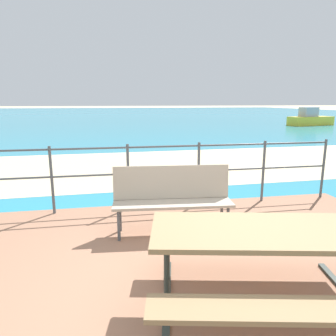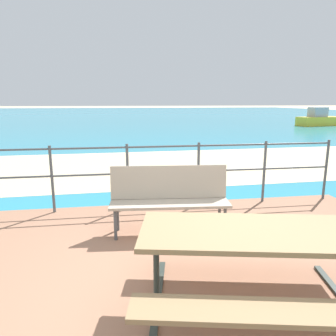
{
  "view_description": "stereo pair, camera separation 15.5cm",
  "coord_description": "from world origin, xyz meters",
  "views": [
    {
      "loc": [
        -0.84,
        -2.48,
        1.8
      ],
      "look_at": [
        0.11,
        2.67,
        0.67
      ],
      "focal_mm": 33.04,
      "sensor_mm": 36.0,
      "label": 1
    },
    {
      "loc": [
        -0.69,
        -2.51,
        1.8
      ],
      "look_at": [
        0.11,
        2.67,
        0.67
      ],
      "focal_mm": 33.04,
      "sensor_mm": 36.0,
      "label": 2
    }
  ],
  "objects": [
    {
      "name": "beach_strip",
      "position": [
        0.0,
        6.06,
        0.01
      ],
      "size": [
        54.12,
        6.46,
        0.01
      ],
      "primitive_type": "cube",
      "rotation": [
        0.0,
        0.0,
        0.03
      ],
      "color": "beige",
      "rests_on": "ground"
    },
    {
      "name": "patio_paving",
      "position": [
        0.0,
        0.0,
        0.03
      ],
      "size": [
        6.4,
        5.2,
        0.06
      ],
      "primitive_type": "cube",
      "color": "#996B51",
      "rests_on": "ground"
    },
    {
      "name": "picnic_table",
      "position": [
        0.38,
        -0.37,
        0.65
      ],
      "size": [
        2.15,
        1.85,
        0.75
      ],
      "rotation": [
        0.0,
        0.0,
        -0.2
      ],
      "color": "#8C704C",
      "rests_on": "patio_paving"
    },
    {
      "name": "boat_mid",
      "position": [
        14.13,
        18.77,
        0.47
      ],
      "size": [
        4.1,
        1.79,
        1.36
      ],
      "rotation": [
        0.0,
        0.0,
        0.18
      ],
      "color": "yellow",
      "rests_on": "sea_water"
    },
    {
      "name": "park_bench",
      "position": [
        -0.06,
        1.41,
        0.59
      ],
      "size": [
        1.6,
        0.55,
        0.89
      ],
      "rotation": [
        0.0,
        0.0,
        -0.09
      ],
      "color": "tan",
      "rests_on": "patio_paving"
    },
    {
      "name": "sea_water",
      "position": [
        0.0,
        40.0,
        0.01
      ],
      "size": [
        90.0,
        90.0,
        0.01
      ],
      "primitive_type": "cube",
      "color": "teal",
      "rests_on": "ground"
    },
    {
      "name": "railing_fence",
      "position": [
        0.0,
        2.41,
        0.73
      ],
      "size": [
        5.94,
        0.04,
        1.08
      ],
      "color": "#4C5156",
      "rests_on": "patio_paving"
    },
    {
      "name": "ground_plane",
      "position": [
        0.0,
        0.0,
        0.0
      ],
      "size": [
        240.0,
        240.0,
        0.0
      ],
      "primitive_type": "plane",
      "color": "beige"
    }
  ]
}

